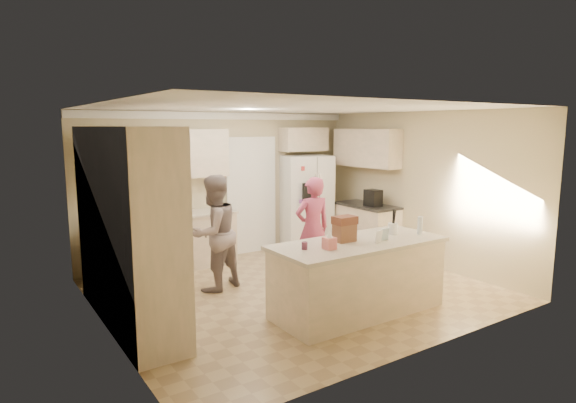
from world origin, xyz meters
TOP-DOWN VIEW (x-y plane):
  - floor at (0.00, 0.00)m, footprint 5.20×4.60m
  - ceiling at (0.00, 0.00)m, footprint 5.20×4.60m
  - wall_back at (0.00, 2.31)m, footprint 5.20×0.02m
  - wall_front at (0.00, -2.31)m, footprint 5.20×0.02m
  - wall_left at (-2.61, 0.00)m, footprint 0.02×4.60m
  - wall_right at (2.61, 0.00)m, footprint 0.02×4.60m
  - crown_back at (0.00, 2.26)m, footprint 5.20×0.08m
  - pantry_bank at (-2.30, 0.20)m, footprint 0.60×2.60m
  - back_base_cab at (-1.15, 2.00)m, footprint 2.20×0.60m
  - back_countertop at (-1.15, 1.99)m, footprint 2.24×0.63m
  - back_upper_cab at (-1.15, 2.12)m, footprint 2.20×0.35m
  - doorway_opening at (0.55, 2.28)m, footprint 0.90×0.06m
  - doorway_casing at (0.55, 2.24)m, footprint 1.02×0.03m
  - wall_frame_upper at (0.02, 2.27)m, footprint 0.15×0.02m
  - wall_frame_lower at (0.02, 2.27)m, footprint 0.15×0.02m
  - refrigerator at (1.58, 1.96)m, footprint 1.03×0.88m
  - fridge_seam at (1.58, 1.60)m, footprint 0.02×0.02m
  - fridge_dispenser at (1.36, 1.59)m, footprint 0.22×0.03m
  - fridge_handle_l at (1.53, 1.59)m, footprint 0.02×0.02m
  - fridge_handle_r at (1.63, 1.59)m, footprint 0.02×0.02m
  - over_fridge_cab at (1.65, 2.12)m, footprint 0.95×0.35m
  - right_base_cab at (2.30, 1.00)m, footprint 0.60×1.20m
  - right_countertop at (2.29, 1.00)m, footprint 0.63×1.24m
  - right_upper_cab at (2.43, 1.20)m, footprint 0.35×1.50m
  - coffee_maker at (2.25, 0.80)m, footprint 0.22×0.28m
  - island_base at (0.20, -1.10)m, footprint 2.20×0.90m
  - island_top at (0.20, -1.10)m, footprint 2.28×0.96m
  - utensil_crock at (0.85, -1.05)m, footprint 0.13×0.13m
  - tissue_box at (-0.35, -1.20)m, footprint 0.13×0.13m
  - tissue_plume at (-0.35, -1.20)m, footprint 0.08×0.08m
  - dollhouse_body at (0.05, -1.00)m, footprint 0.26×0.18m
  - dollhouse_roof at (0.05, -1.00)m, footprint 0.28×0.20m
  - jam_jar at (-0.60, -1.05)m, footprint 0.07×0.07m
  - greeting_card_a at (0.35, -1.30)m, footprint 0.12×0.06m
  - greeting_card_b at (0.50, -1.25)m, footprint 0.12×0.05m
  - water_bottle at (1.15, -1.25)m, footprint 0.07×0.07m
  - shaker_salt at (1.02, -0.88)m, footprint 0.05×0.05m
  - shaker_pepper at (1.09, -0.88)m, footprint 0.05×0.05m
  - teen_boy at (-0.94, 0.70)m, footprint 0.97×0.85m
  - teen_girl at (0.54, 0.32)m, footprint 0.63×0.46m
  - fridge_magnets at (1.58, 1.59)m, footprint 0.76×0.02m

SIDE VIEW (x-z plane):
  - floor at x=0.00m, z-range -0.02..0.00m
  - back_base_cab at x=-1.15m, z-range 0.00..0.88m
  - right_base_cab at x=2.30m, z-range 0.00..0.88m
  - island_base at x=0.20m, z-range 0.00..0.88m
  - teen_girl at x=0.54m, z-range 0.00..1.59m
  - teen_boy at x=-0.94m, z-range 0.00..1.67m
  - back_countertop at x=-1.15m, z-range 0.88..0.92m
  - refrigerator at x=1.58m, z-range 0.00..1.80m
  - fridge_seam at x=1.58m, z-range 0.01..1.79m
  - right_countertop at x=2.29m, z-range 0.88..0.92m
  - island_top at x=0.20m, z-range 0.88..0.93m
  - fridge_magnets at x=1.58m, z-range 0.18..1.62m
  - jam_jar at x=-0.60m, z-range 0.93..1.02m
  - shaker_salt at x=1.02m, z-range 0.93..1.02m
  - shaker_pepper at x=1.09m, z-range 0.93..1.02m
  - tissue_box at x=-0.35m, z-range 0.93..1.07m
  - utensil_crock at x=0.85m, z-range 0.93..1.07m
  - greeting_card_a at x=0.35m, z-range 0.93..1.08m
  - greeting_card_b at x=0.50m, z-range 0.93..1.08m
  - dollhouse_body at x=0.05m, z-range 0.93..1.15m
  - water_bottle at x=1.15m, z-range 0.92..1.17m
  - doorway_opening at x=0.55m, z-range 0.00..2.10m
  - doorway_casing at x=0.55m, z-range -0.06..2.16m
  - fridge_handle_l at x=1.53m, z-range 0.62..1.48m
  - fridge_handle_r at x=1.63m, z-range 0.62..1.48m
  - coffee_maker at x=2.25m, z-range 0.92..1.22m
  - tissue_plume at x=-0.35m, z-range 1.06..1.15m
  - fridge_dispenser at x=1.36m, z-range 0.97..1.32m
  - pantry_bank at x=-2.30m, z-range 0.00..2.35m
  - dollhouse_roof at x=0.05m, z-range 1.15..1.25m
  - wall_frame_lower at x=0.02m, z-range 1.18..1.38m
  - wall_back at x=0.00m, z-range 0.00..2.60m
  - wall_front at x=0.00m, z-range 0.00..2.60m
  - wall_left at x=-2.61m, z-range 0.00..2.60m
  - wall_right at x=2.61m, z-range 0.00..2.60m
  - wall_frame_upper at x=0.02m, z-range 1.45..1.65m
  - back_upper_cab at x=-1.15m, z-range 1.50..2.30m
  - right_upper_cab at x=2.43m, z-range 1.60..2.30m
  - over_fridge_cab at x=1.65m, z-range 1.88..2.33m
  - crown_back at x=0.00m, z-range 2.47..2.59m
  - ceiling at x=0.00m, z-range 2.60..2.62m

